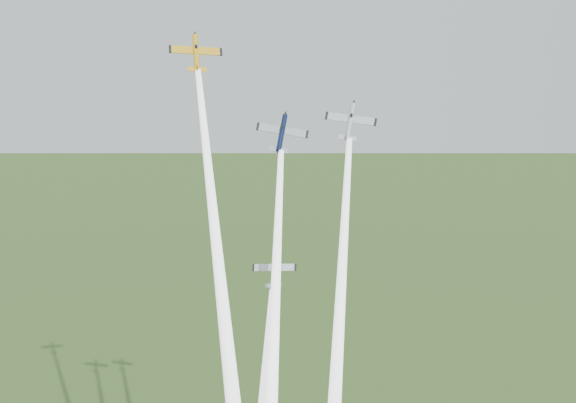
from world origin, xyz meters
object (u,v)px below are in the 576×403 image
object	(u,v)px
plane_yellow	(196,53)
plane_silver_low	(274,270)
plane_navy	(282,133)
plane_silver_right	(350,122)

from	to	relation	value
plane_yellow	plane_silver_low	size ratio (longest dim) A/B	1.22
plane_navy	plane_yellow	bearing A→B (deg)	-178.79
plane_yellow	plane_navy	world-z (taller)	plane_yellow
plane_yellow	plane_silver_right	bearing A→B (deg)	-18.39
plane_silver_right	plane_silver_low	distance (m)	26.65
plane_silver_right	plane_silver_low	world-z (taller)	plane_silver_right
plane_yellow	plane_silver_low	xyz separation A→B (m)	(12.98, -7.03, -33.65)
plane_silver_low	plane_silver_right	bearing A→B (deg)	35.10
plane_yellow	plane_silver_right	distance (m)	26.97
plane_yellow	plane_navy	distance (m)	18.69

